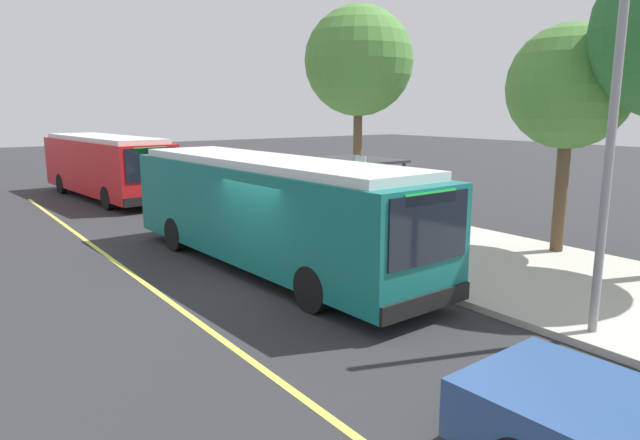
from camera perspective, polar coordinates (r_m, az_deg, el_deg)
The scene contains 12 objects.
ground_plane at distance 13.84m, azimuth -6.10°, elevation -6.58°, with size 120.00×120.00×0.00m, color #2B2B2D.
sidewalk_curb at distance 17.46m, azimuth 11.27°, elevation -2.74°, with size 44.00×6.40×0.15m, color #B7B2A8.
lane_stripe_center at distance 12.96m, azimuth -14.65°, elevation -8.12°, with size 36.00×0.14×0.01m, color #E0D64C.
transit_bus_main at distance 15.00m, azimuth -5.23°, elevation 1.18°, with size 11.22×3.09×2.95m.
transit_bus_second at distance 28.70m, azimuth -20.76°, elevation 5.25°, with size 10.38×3.43×2.95m.
bus_shelter at distance 18.76m, azimuth 4.16°, elevation 4.12°, with size 2.90×1.60×2.48m.
waiting_bench at distance 18.72m, azimuth 4.08°, elevation 0.13°, with size 1.60×0.48×0.95m.
route_sign_post at distance 15.78m, azimuth 4.11°, elevation 2.94°, with size 0.44×0.08×2.80m.
pedestrian_commuter at distance 16.85m, azimuth 2.29°, elevation 0.59°, with size 0.24×0.40×1.69m.
street_tree_upstreet at distance 17.39m, azimuth 23.83°, elevation 12.08°, with size 3.42×3.42×6.36m.
street_tree_downstreet at distance 23.68m, azimuth 3.91°, elevation 15.62°, with size 4.38×4.38×8.13m.
utility_pole at distance 11.15m, azimuth 27.10°, elevation 5.57°, with size 0.16×0.16×6.40m, color gray.
Camera 1 is at (11.49, -6.48, 4.19)m, focal length 31.78 mm.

